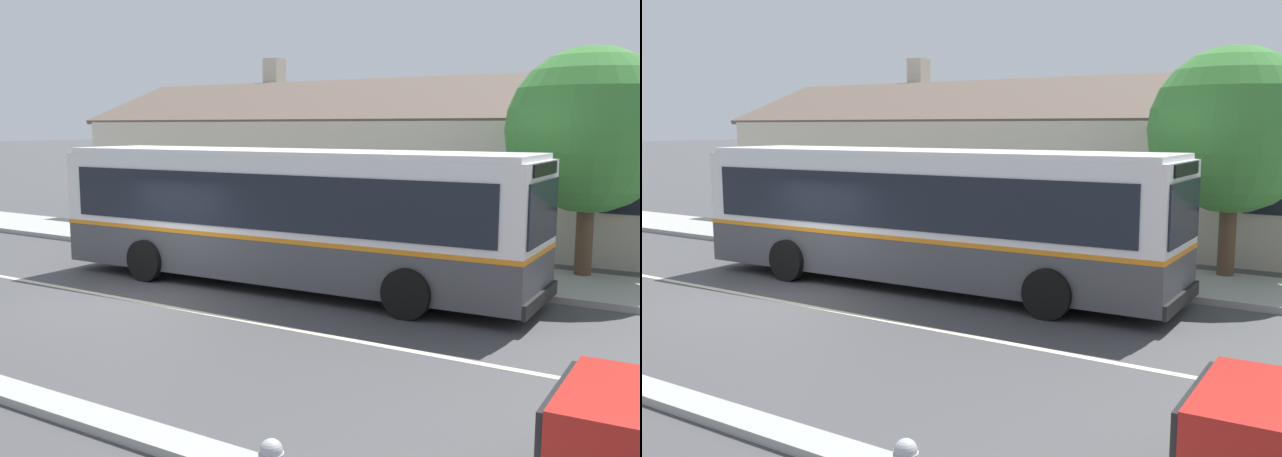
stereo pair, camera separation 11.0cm
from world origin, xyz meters
TOP-DOWN VIEW (x-y plane):
  - ground_plane at (0.00, 0.00)m, footprint 300.00×300.00m
  - sidewalk_far at (0.00, 6.00)m, footprint 60.00×3.00m
  - lane_divider_stripe at (0.00, 0.00)m, footprint 60.00×0.16m
  - community_building at (0.01, 13.20)m, footprint 23.89×8.65m
  - transit_bus at (1.94, 2.90)m, footprint 11.73×3.02m
  - bench_by_building at (-5.58, 5.56)m, footprint 1.50×0.51m
  - bench_down_street at (-1.85, 5.59)m, footprint 1.78×0.51m
  - street_tree_primary at (7.64, 7.16)m, footprint 3.89×3.89m

SIDE VIEW (x-z plane):
  - ground_plane at x=0.00m, z-range 0.00..0.00m
  - lane_divider_stripe at x=0.00m, z-range 0.00..0.01m
  - sidewalk_far at x=0.00m, z-range 0.00..0.15m
  - bench_by_building at x=-5.58m, z-range 0.09..1.03m
  - bench_down_street at x=-1.85m, z-range 0.10..1.04m
  - transit_bus at x=1.94m, z-range 0.12..3.27m
  - community_building at x=0.01m, z-range -1.19..5.26m
  - street_tree_primary at x=7.64m, z-range 0.81..6.35m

